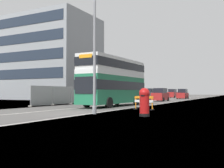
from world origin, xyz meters
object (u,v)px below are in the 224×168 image
Objects in this scene: car_receding_far at (183,94)px; double_decker_bus at (114,81)px; red_pillar_postbox at (144,101)px; car_far_side at (172,94)px; roadworks_barrier at (144,101)px; car_oncoming_near at (160,95)px; car_receding_mid at (149,94)px; lamppost_foreground at (95,54)px.

double_decker_bus is at bearing -90.18° from car_receding_far.
double_decker_bus reaches higher than red_pillar_postbox.
car_receding_far is 0.89× the size of car_far_side.
double_decker_bus is at bearing -83.89° from car_far_side.
roadworks_barrier is 0.45× the size of car_receding_far.
car_oncoming_near is at bearing 90.68° from double_decker_bus.
car_receding_mid is (-11.76, 34.60, 0.08)m from red_pillar_postbox.
car_receding_mid is 1.03× the size of car_far_side.
car_far_side is at bearing 88.22° from car_receding_mid.
lamppost_foreground is at bearing -76.65° from car_receding_mid.
roadworks_barrier is 36.54m from car_receding_far.
roadworks_barrier is 46.59m from car_far_side.
red_pillar_postbox is 42.40m from car_receding_far.
car_receding_far is (-6.63, 41.88, 0.06)m from red_pillar_postbox.
lamppost_foreground is (3.17, -9.22, 1.37)m from double_decker_bus.
car_receding_far is at bearing 97.10° from roadworks_barrier.
car_receding_mid is at bearing -125.13° from car_receding_far.
red_pillar_postbox is 27.35m from car_oncoming_near.
double_decker_bus is 2.37× the size of car_far_side.
roadworks_barrier is 0.40× the size of car_oncoming_near.
car_receding_far is at bearing 94.19° from lamppost_foreground.
car_receding_mid reaches higher than red_pillar_postbox.
double_decker_bus is 2.38× the size of car_oncoming_near.
car_receding_mid reaches higher than roadworks_barrier.
double_decker_bus reaches higher than car_far_side.
car_receding_far is (0.31, 15.43, 0.01)m from car_oncoming_near.
car_receding_mid reaches higher than car_receding_far.
lamppost_foreground is at bearing -82.71° from car_oncoming_near.
car_receding_mid is (-8.19, 34.52, -2.97)m from lamppost_foreground.
double_decker_bus is 1.24× the size of lamppost_foreground.
red_pillar_postbox is 0.98× the size of roadworks_barrier.
car_far_side is at bearing 102.35° from red_pillar_postbox.
car_far_side reaches higher than car_receding_mid.
roadworks_barrier is at bearing -76.95° from car_oncoming_near.
car_oncoming_near reaches higher than red_pillar_postbox.
double_decker_bus is 2.67× the size of car_receding_far.
car_receding_far reaches higher than roadworks_barrier.
double_decker_bus is at bearing 125.91° from red_pillar_postbox.
lamppost_foreground is 42.02m from car_receding_far.
roadworks_barrier is (1.45, 5.54, -3.28)m from lamppost_foreground.
car_receding_mid reaches higher than car_oncoming_near.
double_decker_bus is 6.12× the size of red_pillar_postbox.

